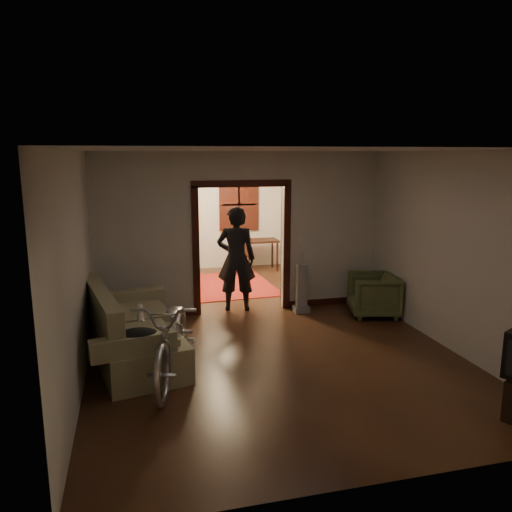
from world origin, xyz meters
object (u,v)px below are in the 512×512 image
object	(u,v)px
person	(236,259)
locker	(151,234)
sofa	(133,324)
desk	(257,255)
bicycle	(173,336)
armchair	(373,295)

from	to	relation	value
person	locker	bearing A→B (deg)	-53.13
sofa	desk	size ratio (longest dim) A/B	2.23
sofa	locker	size ratio (longest dim) A/B	1.14
sofa	locker	world-z (taller)	locker
bicycle	locker	xyz separation A→B (m)	(-0.02, 5.69, 0.41)
sofa	person	xyz separation A→B (m)	(1.81, 1.84, 0.43)
desk	sofa	bearing A→B (deg)	-111.37
person	desk	xyz separation A→B (m)	(1.13, 2.94, -0.57)
sofa	person	bearing A→B (deg)	33.99
sofa	bicycle	bearing A→B (deg)	-67.90
sofa	person	distance (m)	2.61
bicycle	desk	world-z (taller)	bicycle
bicycle	person	xyz separation A→B (m)	(1.33, 2.55, 0.39)
bicycle	desk	distance (m)	6.02
locker	desk	distance (m)	2.56
locker	desk	xyz separation A→B (m)	(2.48, -0.20, -0.59)
sofa	desk	world-z (taller)	sofa
person	locker	xyz separation A→B (m)	(-1.35, 3.14, 0.03)
person	desk	distance (m)	3.20
bicycle	desk	bearing A→B (deg)	79.83
desk	armchair	bearing A→B (deg)	-63.69
sofa	person	world-z (taller)	person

